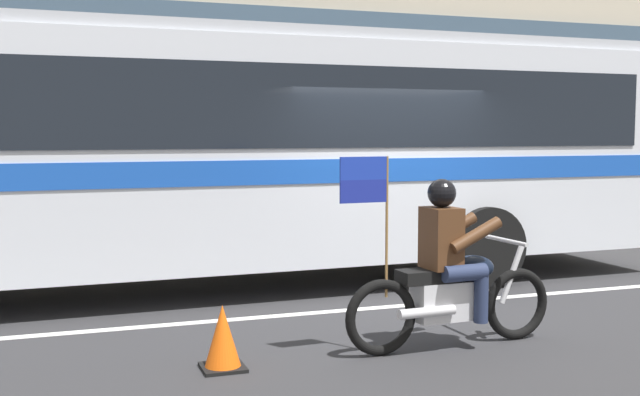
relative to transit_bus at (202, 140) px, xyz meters
The scene contains 6 objects.
ground_plane 3.03m from the transit_bus, 30.20° to the right, with size 60.00×60.00×0.00m, color #2B2B2D.
sidewalk_curb 4.77m from the transit_bus, 62.29° to the left, with size 28.00×3.80×0.15m, color #B7B2A8.
lane_center_stripe 3.31m from the transit_bus, 41.17° to the right, with size 26.60×0.14×0.01m, color silver.
transit_bus is the anchor object (origin of this frame).
motorcycle_with_rider 4.02m from the transit_bus, 65.03° to the right, with size 2.20×0.64×1.78m.
traffic_cone 3.83m from the transit_bus, 98.17° to the right, with size 0.36×0.36×0.55m.
Camera 1 is at (-3.86, -8.49, 1.99)m, focal length 43.33 mm.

